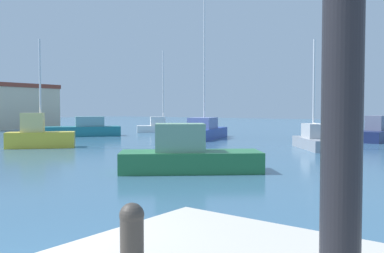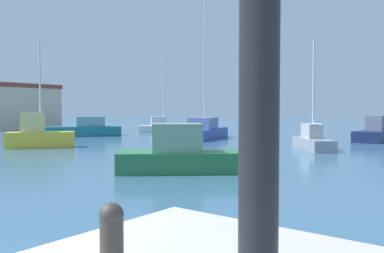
{
  "view_description": "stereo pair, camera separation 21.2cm",
  "coord_description": "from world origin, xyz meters",
  "views": [
    {
      "loc": [
        -1.92,
        -4.89,
        2.43
      ],
      "look_at": [
        22.28,
        13.58,
        1.14
      ],
      "focal_mm": 38.55,
      "sensor_mm": 36.0,
      "label": 1
    },
    {
      "loc": [
        -1.79,
        -5.06,
        2.43
      ],
      "look_at": [
        22.28,
        13.58,
        1.14
      ],
      "focal_mm": 38.55,
      "sensor_mm": 36.0,
      "label": 2
    }
  ],
  "objects": [
    {
      "name": "motorboat_navy_far_left",
      "position": [
        32.06,
        2.98,
        0.6
      ],
      "size": [
        7.06,
        2.09,
        1.93
      ],
      "color": "#19234C",
      "rests_on": "water"
    },
    {
      "name": "waterfront_apartments",
      "position": [
        24.51,
        45.49,
        2.78
      ],
      "size": [
        11.22,
        9.33,
        5.54
      ],
      "color": "beige",
      "rests_on": "ground"
    },
    {
      "name": "water",
      "position": [
        15.0,
        20.0,
        0.0
      ],
      "size": [
        160.0,
        160.0,
        0.0
      ],
      "primitive_type": "plane",
      "color": "#38607F",
      "rests_on": "ground"
    },
    {
      "name": "sailboat_yellow_inner_mooring",
      "position": [
        12.77,
        18.42,
        0.78
      ],
      "size": [
        4.03,
        3.69,
        6.79
      ],
      "color": "gold",
      "rests_on": "water"
    },
    {
      "name": "sailboat_grey_outer_mooring",
      "position": [
        22.52,
        4.46,
        0.57
      ],
      "size": [
        4.57,
        4.01,
        6.65
      ],
      "color": "gray",
      "rests_on": "water"
    },
    {
      "name": "motorboat_green_distant_east",
      "position": [
        10.61,
        4.88,
        0.65
      ],
      "size": [
        4.96,
        5.31,
        1.87
      ],
      "color": "#28703D",
      "rests_on": "water"
    },
    {
      "name": "sailboat_blue_distant_north",
      "position": [
        25.56,
        14.86,
        0.69
      ],
      "size": [
        7.55,
        4.38,
        12.16
      ],
      "color": "#233D93",
      "rests_on": "water"
    },
    {
      "name": "motorboat_teal_mid_harbor",
      "position": [
        21.25,
        25.33,
        0.62
      ],
      "size": [
        7.07,
        5.78,
        1.76
      ],
      "color": "#1E707A",
      "rests_on": "water"
    },
    {
      "name": "mooring_bollard",
      "position": [
        0.69,
        -2.21,
        1.31
      ],
      "size": [
        0.23,
        0.23,
        0.57
      ],
      "color": "#38332D",
      "rests_on": "pier_quay"
    },
    {
      "name": "sailboat_white_far_right",
      "position": [
        30.99,
        24.27,
        0.59
      ],
      "size": [
        5.07,
        4.94,
        8.59
      ],
      "color": "white",
      "rests_on": "water"
    }
  ]
}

